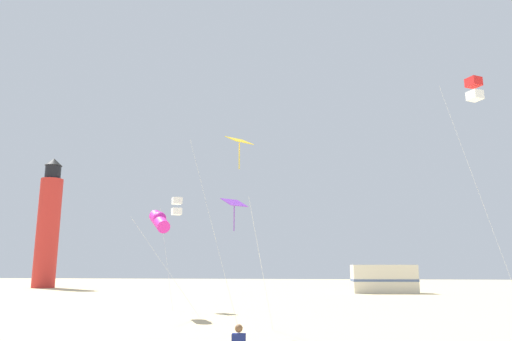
{
  "coord_description": "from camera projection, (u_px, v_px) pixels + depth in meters",
  "views": [
    {
      "loc": [
        2.62,
        -6.51,
        2.55
      ],
      "look_at": [
        0.57,
        9.48,
        5.86
      ],
      "focal_mm": 33.14,
      "sensor_mm": 36.0,
      "label": 1
    }
  ],
  "objects": [
    {
      "name": "kite_tube_magenta",
      "position": [
        159.0,
        221.0,
        26.2
      ],
      "size": [
        3.55,
        3.85,
        5.8
      ],
      "color": "silver",
      "rests_on": "ground"
    },
    {
      "name": "rv_van_cream",
      "position": [
        384.0,
        279.0,
        47.87
      ],
      "size": [
        6.62,
        2.89,
        2.8
      ],
      "rotation": [
        0.0,
        0.0,
        0.09
      ],
      "color": "beige",
      "rests_on": "ground"
    },
    {
      "name": "kite_box_scarlet",
      "position": [
        474.0,
        89.0,
        23.33
      ],
      "size": [
        2.47,
        2.24,
        11.77
      ],
      "color": "silver",
      "rests_on": "ground"
    },
    {
      "name": "kite_diamond_violet",
      "position": [
        235.0,
        207.0,
        19.89
      ],
      "size": [
        2.15,
        2.39,
        5.43
      ],
      "color": "silver",
      "rests_on": "ground"
    },
    {
      "name": "kite_box_white",
      "position": [
        177.0,
        206.0,
        30.88
      ],
      "size": [
        1.47,
        1.47,
        7.05
      ],
      "color": "silver",
      "rests_on": "ground"
    },
    {
      "name": "lighthouse_distant",
      "position": [
        48.0,
        226.0,
        61.16
      ],
      "size": [
        2.8,
        2.8,
        16.8
      ],
      "color": "red",
      "rests_on": "ground"
    },
    {
      "name": "kite_diamond_gold",
      "position": [
        238.0,
        147.0,
        19.28
      ],
      "size": [
        2.57,
        2.57,
        7.87
      ],
      "color": "silver",
      "rests_on": "ground"
    }
  ]
}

